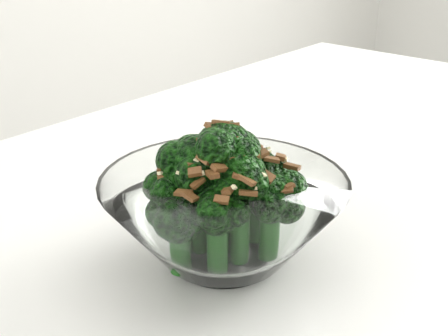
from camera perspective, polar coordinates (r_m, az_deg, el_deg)
table at (r=0.69m, az=10.18°, el=-6.99°), size 1.39×1.13×0.75m
broccoli_dish at (r=0.51m, az=-0.04°, el=-3.83°), size 0.20×0.20×0.13m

